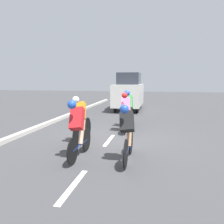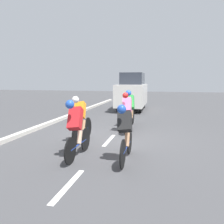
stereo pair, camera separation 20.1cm
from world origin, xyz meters
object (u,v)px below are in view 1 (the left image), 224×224
object	(u,v)px
cyclist_red	(78,128)
cyclist_pink	(126,111)
cyclist_green	(129,107)
cyclist_black	(127,132)
cyclist_orange	(81,119)
support_car	(129,92)

from	to	relation	value
cyclist_red	cyclist_pink	xyz separation A→B (m)	(-0.80, -3.11, -0.01)
cyclist_red	cyclist_green	xyz separation A→B (m)	(-0.79, -3.98, 0.04)
cyclist_red	cyclist_black	distance (m)	1.25
cyclist_black	cyclist_pink	distance (m)	3.11
cyclist_green	cyclist_pink	bearing A→B (deg)	90.60
cyclist_orange	cyclist_pink	xyz separation A→B (m)	(-1.19, -1.80, 0.02)
support_car	cyclist_orange	bearing A→B (deg)	86.42
cyclist_black	cyclist_green	xyz separation A→B (m)	(0.46, -3.95, 0.09)
cyclist_pink	cyclist_orange	bearing A→B (deg)	56.59
cyclist_red	cyclist_black	bearing A→B (deg)	-178.40
cyclist_red	cyclist_green	bearing A→B (deg)	-101.20
cyclist_red	cyclist_green	distance (m)	4.06
cyclist_green	support_car	xyz separation A→B (m)	(0.68, -5.33, 0.36)
cyclist_pink	cyclist_red	bearing A→B (deg)	75.64
cyclist_orange	cyclist_green	xyz separation A→B (m)	(-1.18, -2.67, 0.06)
cyclist_orange	support_car	bearing A→B (deg)	-93.58
cyclist_red	cyclist_black	size ratio (longest dim) A/B	1.00
cyclist_orange	cyclist_black	bearing A→B (deg)	142.10
cyclist_orange	cyclist_pink	distance (m)	2.16
cyclist_red	cyclist_orange	bearing A→B (deg)	-73.41
cyclist_red	cyclist_pink	distance (m)	3.21
cyclist_red	cyclist_pink	bearing A→B (deg)	-104.36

